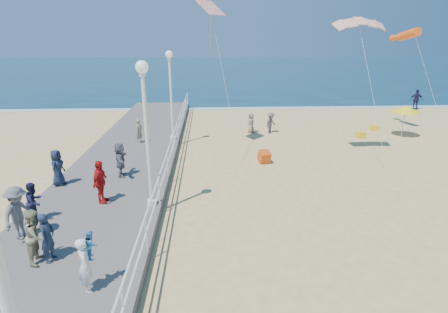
{
  "coord_description": "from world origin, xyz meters",
  "views": [
    {
      "loc": [
        -3.18,
        -12.12,
        6.45
      ],
      "look_at": [
        -2.5,
        2.0,
        1.6
      ],
      "focal_mm": 28.0,
      "sensor_mm": 36.0,
      "label": 1
    }
  ],
  "objects_px": {
    "lamp_post_far": "(171,86)",
    "beach_walker_a": "(271,123)",
    "beach_walker_c": "(251,123)",
    "spectator_7": "(34,202)",
    "woman_holding_toddler": "(85,265)",
    "box_kite": "(264,158)",
    "toddler_held": "(91,244)",
    "beach_chair_right": "(374,128)",
    "lamp_post_near": "(9,311)",
    "beach_umbrella": "(406,109)",
    "spectator_4": "(57,168)",
    "spectator_2": "(18,213)",
    "spectator_6": "(139,131)",
    "beach_walker_b": "(416,100)",
    "beach_chair_left": "(361,135)",
    "spectator_0": "(47,237)",
    "spectator_1": "(37,236)",
    "lamp_post_mid": "(146,121)",
    "spectator_5": "(120,160)",
    "spectator_3": "(100,182)"
  },
  "relations": [
    {
      "from": "lamp_post_mid",
      "to": "woman_holding_toddler",
      "type": "relative_size",
      "value": 3.62
    },
    {
      "from": "woman_holding_toddler",
      "to": "spectator_6",
      "type": "height_order",
      "value": "woman_holding_toddler"
    },
    {
      "from": "spectator_3",
      "to": "beach_chair_right",
      "type": "bearing_deg",
      "value": -45.2
    },
    {
      "from": "beach_walker_a",
      "to": "spectator_2",
      "type": "bearing_deg",
      "value": -172.13
    },
    {
      "from": "lamp_post_near",
      "to": "beach_umbrella",
      "type": "height_order",
      "value": "lamp_post_near"
    },
    {
      "from": "spectator_1",
      "to": "lamp_post_mid",
      "type": "bearing_deg",
      "value": -38.63
    },
    {
      "from": "beach_chair_right",
      "to": "lamp_post_far",
      "type": "bearing_deg",
      "value": -168.39
    },
    {
      "from": "lamp_post_mid",
      "to": "spectator_1",
      "type": "height_order",
      "value": "lamp_post_mid"
    },
    {
      "from": "lamp_post_near",
      "to": "spectator_4",
      "type": "relative_size",
      "value": 3.37
    },
    {
      "from": "spectator_6",
      "to": "beach_walker_a",
      "type": "height_order",
      "value": "spectator_6"
    },
    {
      "from": "beach_chair_right",
      "to": "spectator_6",
      "type": "bearing_deg",
      "value": -167.61
    },
    {
      "from": "lamp_post_mid",
      "to": "spectator_1",
      "type": "distance_m",
      "value": 4.96
    },
    {
      "from": "beach_walker_a",
      "to": "beach_walker_c",
      "type": "relative_size",
      "value": 1.01
    },
    {
      "from": "woman_holding_toddler",
      "to": "spectator_7",
      "type": "distance_m",
      "value": 4.69
    },
    {
      "from": "beach_walker_b",
      "to": "beach_chair_left",
      "type": "height_order",
      "value": "beach_walker_b"
    },
    {
      "from": "lamp_post_near",
      "to": "spectator_5",
      "type": "xyz_separation_m",
      "value": [
        -1.81,
        11.97,
        -2.47
      ]
    },
    {
      "from": "spectator_5",
      "to": "beach_walker_c",
      "type": "distance_m",
      "value": 11.26
    },
    {
      "from": "spectator_0",
      "to": "spectator_1",
      "type": "relative_size",
      "value": 0.93
    },
    {
      "from": "lamp_post_far",
      "to": "beach_umbrella",
      "type": "bearing_deg",
      "value": 4.85
    },
    {
      "from": "woman_holding_toddler",
      "to": "box_kite",
      "type": "bearing_deg",
      "value": -50.76
    },
    {
      "from": "beach_walker_b",
      "to": "spectator_5",
      "type": "bearing_deg",
      "value": 51.31
    },
    {
      "from": "spectator_4",
      "to": "spectator_6",
      "type": "relative_size",
      "value": 1.1
    },
    {
      "from": "toddler_held",
      "to": "beach_walker_a",
      "type": "distance_m",
      "value": 17.82
    },
    {
      "from": "lamp_post_near",
      "to": "beach_walker_c",
      "type": "distance_m",
      "value": 21.6
    },
    {
      "from": "spectator_7",
      "to": "box_kite",
      "type": "distance_m",
      "value": 11.11
    },
    {
      "from": "lamp_post_far",
      "to": "spectator_7",
      "type": "bearing_deg",
      "value": -110.76
    },
    {
      "from": "spectator_1",
      "to": "spectator_2",
      "type": "relative_size",
      "value": 0.91
    },
    {
      "from": "toddler_held",
      "to": "beach_chair_right",
      "type": "height_order",
      "value": "toddler_held"
    },
    {
      "from": "beach_walker_a",
      "to": "beach_walker_c",
      "type": "height_order",
      "value": "beach_walker_a"
    },
    {
      "from": "beach_walker_a",
      "to": "box_kite",
      "type": "height_order",
      "value": "beach_walker_a"
    },
    {
      "from": "spectator_0",
      "to": "spectator_7",
      "type": "bearing_deg",
      "value": 35.44
    },
    {
      "from": "spectator_5",
      "to": "beach_walker_a",
      "type": "xyz_separation_m",
      "value": [
        8.41,
        8.68,
        -0.46
      ]
    },
    {
      "from": "spectator_0",
      "to": "spectator_5",
      "type": "bearing_deg",
      "value": -0.94
    },
    {
      "from": "spectator_5",
      "to": "spectator_6",
      "type": "height_order",
      "value": "spectator_5"
    },
    {
      "from": "beach_walker_c",
      "to": "lamp_post_far",
      "type": "bearing_deg",
      "value": -82.61
    },
    {
      "from": "lamp_post_near",
      "to": "spectator_1",
      "type": "bearing_deg",
      "value": 115.28
    },
    {
      "from": "lamp_post_far",
      "to": "beach_walker_a",
      "type": "xyz_separation_m",
      "value": [
        6.61,
        2.65,
        -2.94
      ]
    },
    {
      "from": "lamp_post_mid",
      "to": "spectator_2",
      "type": "relative_size",
      "value": 3.04
    },
    {
      "from": "toddler_held",
      "to": "spectator_6",
      "type": "height_order",
      "value": "toddler_held"
    },
    {
      "from": "lamp_post_mid",
      "to": "beach_walker_c",
      "type": "distance_m",
      "value": 13.2
    },
    {
      "from": "spectator_4",
      "to": "beach_umbrella",
      "type": "xyz_separation_m",
      "value": [
        19.65,
        8.23,
        0.72
      ]
    },
    {
      "from": "spectator_1",
      "to": "beach_umbrella",
      "type": "height_order",
      "value": "beach_umbrella"
    },
    {
      "from": "spectator_1",
      "to": "spectator_2",
      "type": "distance_m",
      "value": 1.66
    },
    {
      "from": "lamp_post_far",
      "to": "spectator_4",
      "type": "bearing_deg",
      "value": -121.55
    },
    {
      "from": "beach_walker_c",
      "to": "beach_chair_right",
      "type": "distance_m",
      "value": 9.04
    },
    {
      "from": "spectator_2",
      "to": "spectator_6",
      "type": "height_order",
      "value": "spectator_2"
    },
    {
      "from": "beach_walker_c",
      "to": "spectator_7",
      "type": "bearing_deg",
      "value": -55.6
    },
    {
      "from": "lamp_post_near",
      "to": "spectator_0",
      "type": "distance_m",
      "value": 6.58
    },
    {
      "from": "spectator_2",
      "to": "woman_holding_toddler",
      "type": "bearing_deg",
      "value": -118.37
    },
    {
      "from": "toddler_held",
      "to": "spectator_7",
      "type": "relative_size",
      "value": 0.52
    }
  ]
}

